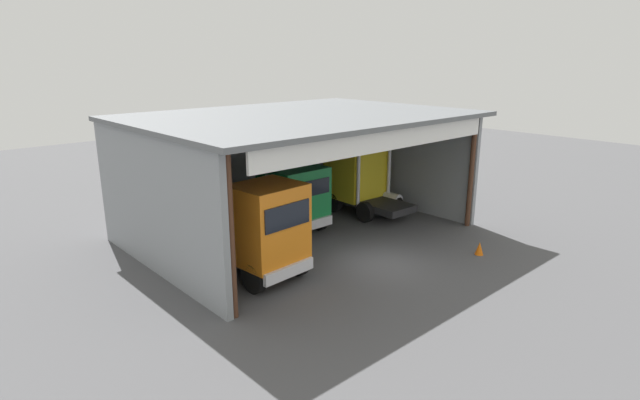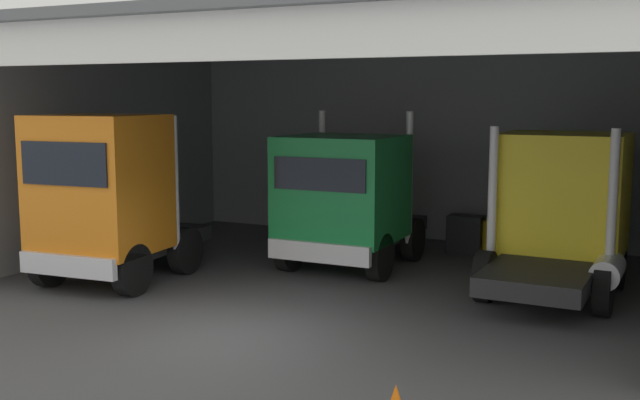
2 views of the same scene
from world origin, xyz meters
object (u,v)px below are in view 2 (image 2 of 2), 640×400
truck_orange_yard_outside (106,197)px  tool_cart (465,234)px  truck_green_center_bay (346,198)px  truck_yellow_center_left_bay (560,208)px  oil_drum (489,237)px

truck_orange_yard_outside → tool_cart: 9.21m
truck_green_center_bay → truck_yellow_center_left_bay: truck_green_center_bay is taller
truck_yellow_center_left_bay → tool_cart: 4.25m
truck_orange_yard_outside → oil_drum: bearing=-138.9°
truck_orange_yard_outside → tool_cart: bearing=-137.5°
truck_yellow_center_left_bay → oil_drum: size_ratio=5.58×
oil_drum → tool_cart: size_ratio=0.89×
oil_drum → truck_yellow_center_left_bay: bearing=-56.0°
truck_yellow_center_left_bay → tool_cart: (-2.75, 2.98, -1.27)m
truck_green_center_bay → tool_cart: truck_green_center_bay is taller
truck_orange_yard_outside → truck_green_center_bay: (4.14, 3.56, -0.22)m
tool_cart → oil_drum: bearing=24.2°
tool_cart → truck_yellow_center_left_bay: bearing=-47.2°
truck_green_center_bay → oil_drum: (2.69, 3.29, -1.27)m
truck_orange_yard_outside → truck_yellow_center_left_bay: 9.72m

